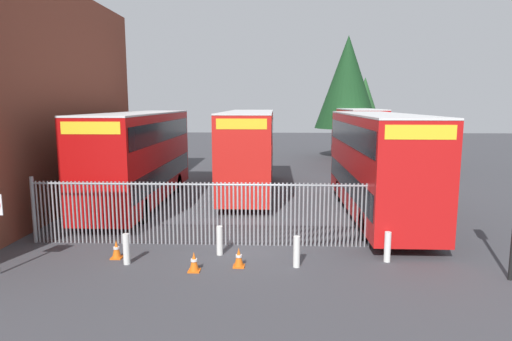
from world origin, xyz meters
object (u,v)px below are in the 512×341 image
(double_decker_bus_behind_fence_right, at_px, (249,148))
(bollard_center_front, at_px, (220,241))
(bollard_near_right, at_px, (297,252))
(double_decker_bus_far_back, at_px, (356,134))
(double_decker_bus_near_gate, at_px, (377,161))
(double_decker_bus_behind_fence_left, at_px, (139,155))
(traffic_cone_by_gate, at_px, (194,262))
(bollard_near_left, at_px, (126,249))
(traffic_cone_mid_forecourt, at_px, (116,249))
(bollard_far_right, at_px, (387,247))
(traffic_cone_near_kerb, at_px, (239,258))

(double_decker_bus_behind_fence_right, relative_size, bollard_center_front, 11.38)
(bollard_near_right, bearing_deg, double_decker_bus_far_back, 75.66)
(double_decker_bus_near_gate, height_order, double_decker_bus_far_back, same)
(double_decker_bus_behind_fence_left, relative_size, double_decker_bus_behind_fence_right, 1.00)
(bollard_near_right, height_order, traffic_cone_by_gate, bollard_near_right)
(bollard_near_left, distance_m, bollard_near_right, 5.16)
(double_decker_bus_far_back, bearing_deg, double_decker_bus_behind_fence_left, -131.67)
(bollard_center_front, relative_size, bollard_near_right, 1.00)
(double_decker_bus_behind_fence_left, bearing_deg, bollard_near_right, -48.02)
(double_decker_bus_near_gate, height_order, traffic_cone_by_gate, double_decker_bus_near_gate)
(double_decker_bus_far_back, bearing_deg, traffic_cone_mid_forecourt, -117.48)
(double_decker_bus_near_gate, distance_m, double_decker_bus_behind_fence_right, 7.59)
(traffic_cone_by_gate, distance_m, traffic_cone_mid_forecourt, 2.83)
(double_decker_bus_behind_fence_left, height_order, traffic_cone_mid_forecourt, double_decker_bus_behind_fence_left)
(traffic_cone_by_gate, relative_size, traffic_cone_mid_forecourt, 1.00)
(double_decker_bus_behind_fence_left, distance_m, double_decker_bus_far_back, 19.33)
(double_decker_bus_near_gate, height_order, bollard_far_right, double_decker_bus_near_gate)
(double_decker_bus_near_gate, xyz_separation_m, bollard_far_right, (-0.87, -5.57, -1.95))
(double_decker_bus_near_gate, relative_size, bollard_near_right, 11.38)
(double_decker_bus_behind_fence_right, xyz_separation_m, traffic_cone_near_kerb, (0.34, -11.15, -2.13))
(double_decker_bus_near_gate, relative_size, bollard_center_front, 11.38)
(double_decker_bus_behind_fence_left, distance_m, bollard_far_right, 12.53)
(traffic_cone_by_gate, height_order, traffic_cone_near_kerb, same)
(double_decker_bus_behind_fence_right, bearing_deg, traffic_cone_by_gate, -94.61)
(traffic_cone_mid_forecourt, bearing_deg, double_decker_bus_behind_fence_left, 101.27)
(bollard_center_front, bearing_deg, double_decker_bus_behind_fence_right, 87.95)
(traffic_cone_by_gate, distance_m, traffic_cone_near_kerb, 1.34)
(bollard_near_left, bearing_deg, bollard_center_front, 19.26)
(bollard_near_left, xyz_separation_m, bollard_center_front, (2.73, 0.95, 0.00))
(double_decker_bus_near_gate, relative_size, double_decker_bus_far_back, 1.00)
(bollard_far_right, height_order, traffic_cone_by_gate, bollard_far_right)
(double_decker_bus_behind_fence_right, height_order, traffic_cone_by_gate, double_decker_bus_behind_fence_right)
(bollard_near_right, xyz_separation_m, traffic_cone_mid_forecourt, (-5.65, 0.50, -0.19))
(double_decker_bus_behind_fence_left, height_order, bollard_center_front, double_decker_bus_behind_fence_left)
(double_decker_bus_near_gate, distance_m, bollard_near_left, 10.94)
(double_decker_bus_far_back, xyz_separation_m, traffic_cone_mid_forecourt, (-11.37, -21.86, -2.13))
(bollard_near_left, height_order, traffic_cone_near_kerb, bollard_near_left)
(double_decker_bus_behind_fence_right, distance_m, traffic_cone_near_kerb, 11.36)
(bollard_far_right, bearing_deg, double_decker_bus_behind_fence_right, 114.96)
(bollard_near_left, height_order, bollard_center_front, same)
(double_decker_bus_near_gate, bearing_deg, bollard_far_right, -98.85)
(bollard_near_left, relative_size, traffic_cone_near_kerb, 1.61)
(double_decker_bus_behind_fence_right, relative_size, traffic_cone_mid_forecourt, 18.32)
(double_decker_bus_far_back, xyz_separation_m, traffic_cone_by_gate, (-8.72, -22.84, -2.13))
(bollard_near_right, height_order, traffic_cone_near_kerb, bollard_near_right)
(double_decker_bus_near_gate, distance_m, bollard_far_right, 5.96)
(double_decker_bus_near_gate, bearing_deg, bollard_near_left, -145.34)
(double_decker_bus_near_gate, distance_m, traffic_cone_by_gate, 9.65)
(traffic_cone_near_kerb, bearing_deg, bollard_near_right, 2.27)
(double_decker_bus_behind_fence_right, distance_m, bollard_near_left, 11.65)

